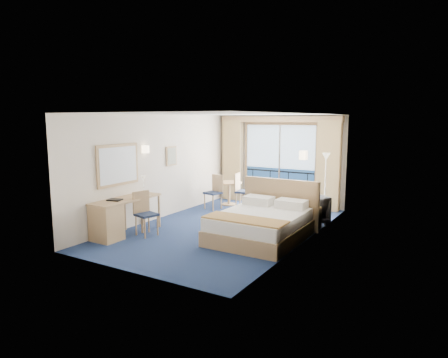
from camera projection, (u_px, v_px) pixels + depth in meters
floor at (226, 228)px, 9.59m from camera, size 6.50×6.50×0.00m
room_walls at (226, 154)px, 9.32m from camera, size 4.04×6.54×2.72m
balcony_door at (279, 167)px, 12.16m from camera, size 2.36×0.03×2.52m
curtain_left at (233, 160)px, 12.79m from camera, size 0.65×0.22×2.55m
curtain_right at (329, 166)px, 11.22m from camera, size 0.65×0.22×2.55m
pelmet at (279, 119)px, 11.84m from camera, size 3.80×0.25×0.18m
mirror at (118, 165)px, 9.08m from camera, size 0.05×1.25×0.95m
wall_print at (171, 156)px, 10.73m from camera, size 0.04×0.42×0.52m
sconce_left at (146, 149)px, 9.78m from camera, size 0.18×0.18×0.18m
sconce_right at (303, 155)px, 8.20m from camera, size 0.18×0.18×0.18m
bed at (262, 224)px, 8.66m from camera, size 1.88×2.24×1.18m
nightstand at (311, 218)px, 9.48m from camera, size 0.40×0.38×0.52m
phone at (310, 206)px, 9.41m from camera, size 0.19×0.15×0.07m
armchair at (308, 209)px, 9.87m from camera, size 1.13×1.12×0.74m
floor_lamp at (326, 168)px, 10.81m from camera, size 0.23×0.23×1.68m
desk at (111, 219)px, 8.64m from camera, size 0.60×1.75×0.82m
desk_chair at (144, 210)px, 8.95m from camera, size 0.52×0.51×0.98m
folder at (115, 200)px, 8.75m from camera, size 0.35×0.29×0.03m
desk_lamp at (143, 181)px, 9.49m from camera, size 0.11×0.11×0.41m
round_table at (229, 187)px, 12.07m from camera, size 0.78×0.78×0.70m
table_chair_a at (241, 189)px, 11.62m from camera, size 0.52×0.51×1.02m
table_chair_b at (215, 190)px, 11.57m from camera, size 0.50×0.51×0.98m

